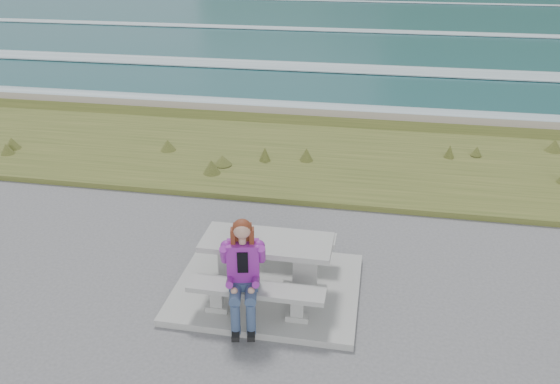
{
  "coord_description": "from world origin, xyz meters",
  "views": [
    {
      "loc": [
        1.36,
        -6.33,
        4.69
      ],
      "look_at": [
        -0.04,
        1.2,
        1.01
      ],
      "focal_mm": 35.0,
      "sensor_mm": 36.0,
      "label": 1
    }
  ],
  "objects_px": {
    "picnic_table": "(267,250)",
    "seated_woman": "(243,288)",
    "bench_landward": "(256,294)",
    "bench_seaward": "(277,239)"
  },
  "relations": [
    {
      "from": "bench_landward",
      "to": "bench_seaward",
      "type": "bearing_deg",
      "value": 90.0
    },
    {
      "from": "bench_landward",
      "to": "bench_seaward",
      "type": "relative_size",
      "value": 1.0
    },
    {
      "from": "picnic_table",
      "to": "bench_landward",
      "type": "bearing_deg",
      "value": -90.0
    },
    {
      "from": "bench_landward",
      "to": "seated_woman",
      "type": "bearing_deg",
      "value": -135.38
    },
    {
      "from": "picnic_table",
      "to": "seated_woman",
      "type": "xyz_separation_m",
      "value": [
        -0.13,
        -0.83,
        -0.06
      ]
    },
    {
      "from": "picnic_table",
      "to": "bench_landward",
      "type": "height_order",
      "value": "picnic_table"
    },
    {
      "from": "picnic_table",
      "to": "seated_woman",
      "type": "height_order",
      "value": "seated_woman"
    },
    {
      "from": "bench_seaward",
      "to": "seated_woman",
      "type": "height_order",
      "value": "seated_woman"
    },
    {
      "from": "picnic_table",
      "to": "bench_landward",
      "type": "relative_size",
      "value": 1.0
    },
    {
      "from": "bench_seaward",
      "to": "picnic_table",
      "type": "bearing_deg",
      "value": -90.0
    }
  ]
}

